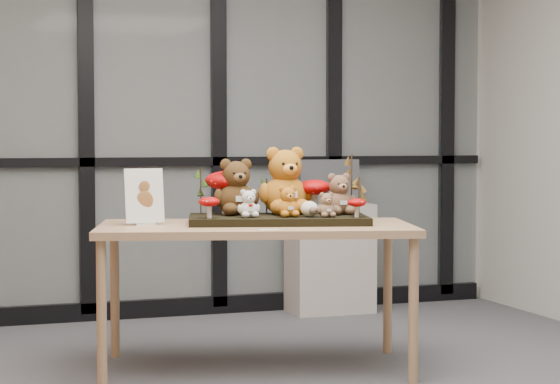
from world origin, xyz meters
name	(u,v)px	position (x,y,z in m)	size (l,w,h in m)	color
room_shell	(271,30)	(0.00, 0.00, 1.68)	(5.00, 5.00, 5.00)	#B7B5AD
glass_partition	(154,107)	(0.00, 2.47, 1.42)	(4.90, 0.06, 2.78)	#2D383F
display_table	(256,237)	(0.17, 0.77, 0.69)	(1.77, 1.20, 0.76)	tan
diorama_tray	(278,220)	(0.31, 0.79, 0.78)	(0.93, 0.47, 0.04)	black
bear_pooh_yellow	(285,177)	(0.38, 0.91, 1.00)	(0.30, 0.27, 0.40)	#B96D1A
bear_brown_medium	(236,184)	(0.11, 0.93, 0.96)	(0.25, 0.23, 0.33)	#452C13
bear_tan_back	(339,192)	(0.64, 0.77, 0.92)	(0.19, 0.17, 0.24)	brown
bear_small_yellow	(288,200)	(0.32, 0.70, 0.89)	(0.14, 0.12, 0.18)	#C76F1A
bear_white_bow	(248,202)	(0.12, 0.73, 0.88)	(0.12, 0.11, 0.16)	white
bear_beige_small	(326,203)	(0.51, 0.61, 0.87)	(0.11, 0.10, 0.14)	#876547
plush_cream_hedgehog	(309,208)	(0.43, 0.66, 0.84)	(0.07, 0.06, 0.09)	white
mushroom_back_left	(226,190)	(0.08, 1.00, 0.93)	(0.23, 0.23, 0.26)	#A40506
mushroom_back_right	(314,195)	(0.54, 0.88, 0.90)	(0.18, 0.18, 0.20)	#A40506
mushroom_front_left	(209,206)	(-0.08, 0.74, 0.86)	(0.11, 0.11, 0.12)	#A40506
mushroom_front_right	(357,207)	(0.66, 0.56, 0.85)	(0.10, 0.10, 0.11)	#A40506
sprig_green_far_left	(201,191)	(-0.06, 1.02, 0.92)	(0.05, 0.05, 0.25)	black
sprig_green_mid_left	(232,190)	(0.12, 1.02, 0.93)	(0.05, 0.05, 0.26)	black
sprig_dry_far_right	(352,184)	(0.72, 0.79, 0.96)	(0.05, 0.05, 0.32)	brown
sprig_dry_mid_right	(359,196)	(0.71, 0.67, 0.90)	(0.05, 0.05, 0.21)	brown
sprig_green_centre	(267,196)	(0.30, 0.98, 0.89)	(0.05, 0.05, 0.19)	black
sign_holder	(144,199)	(-0.38, 0.93, 0.89)	(0.21, 0.07, 0.29)	silver
label_card	(269,230)	(0.14, 0.44, 0.76)	(0.09, 0.03, 0.00)	white
cabinet	(330,258)	(1.19, 2.27, 0.38)	(0.57, 0.33, 0.75)	#B2A89F
monitor	(329,182)	(1.19, 2.28, 0.91)	(0.43, 0.05, 0.31)	#4C4E53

